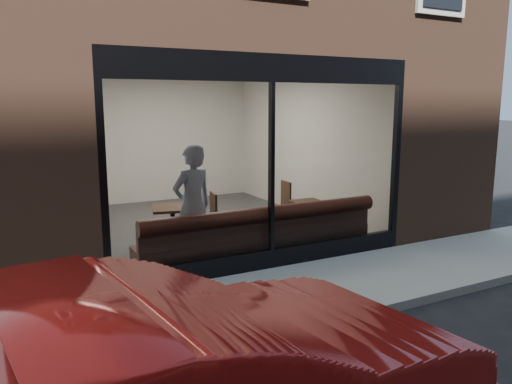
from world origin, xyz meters
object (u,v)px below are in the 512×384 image
banquette (259,247)px  cafe_chair_left (203,233)px  person (193,206)px  cafe_chair_right (277,217)px  cafe_table_left (172,208)px  cafe_table_right (308,202)px

banquette → cafe_chair_left: 1.28m
banquette → person: bearing=162.8°
cafe_chair_right → cafe_table_left: bearing=15.9°
cafe_table_right → cafe_chair_left: bearing=160.3°
banquette → cafe_table_right: 1.50m
person → cafe_table_left: 0.91m
banquette → cafe_table_right: (1.30, 0.55, 0.52)m
person → cafe_chair_right: size_ratio=4.76×
banquette → cafe_table_left: cafe_table_left is taller
person → cafe_chair_right: (2.31, 1.37, -0.70)m
person → cafe_table_right: 2.31m
cafe_chair_left → banquette: bearing=121.4°
cafe_table_left → cafe_chair_right: cafe_table_left is taller
cafe_table_right → cafe_chair_left: 1.95m
banquette → cafe_chair_right: bearing=51.7°
person → cafe_table_left: bearing=-101.2°
cafe_chair_right → cafe_chair_left: bearing=19.7°
person → cafe_table_left: person is taller
cafe_table_left → cafe_chair_left: size_ratio=1.62×
person → cafe_table_left: size_ratio=2.83×
banquette → cafe_chair_right: 2.13m
banquette → cafe_chair_left: bearing=111.9°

